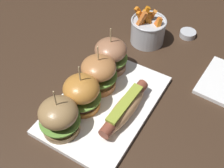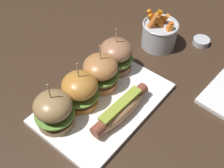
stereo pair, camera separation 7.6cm
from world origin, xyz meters
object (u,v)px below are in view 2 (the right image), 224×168
object	(u,v)px
platter_main	(104,103)
sauce_ramekin	(201,41)
slider_center_right	(101,72)
slider_far_right	(116,55)
slider_far_left	(54,110)
slider_center_left	(80,89)
fries_bucket	(159,34)
hot_dog	(121,109)

from	to	relation	value
platter_main	sauce_ramekin	distance (m)	0.41
slider_center_right	slider_far_right	size ratio (longest dim) A/B	0.99
slider_far_left	slider_center_left	xyz separation A→B (m)	(0.09, -0.00, 0.00)
slider_far_right	fries_bucket	bearing A→B (deg)	-9.33
slider_far_left	fries_bucket	distance (m)	0.43
platter_main	slider_center_right	xyz separation A→B (m)	(0.04, 0.05, 0.06)
platter_main	hot_dog	world-z (taller)	hot_dog
slider_far_left	slider_center_right	world-z (taller)	slider_center_right
slider_far_right	sauce_ramekin	world-z (taller)	slider_far_right
slider_center_right	fries_bucket	distance (m)	0.26
slider_center_right	slider_far_right	distance (m)	0.08
slider_center_left	sauce_ramekin	world-z (taller)	slider_center_left
slider_far_right	sauce_ramekin	xyz separation A→B (m)	(0.28, -0.14, -0.05)
platter_main	sauce_ramekin	bearing A→B (deg)	-11.55
hot_dog	slider_far_right	world-z (taller)	slider_far_right
platter_main	hot_dog	distance (m)	0.07
platter_main	fries_bucket	bearing A→B (deg)	4.87
hot_dog	slider_far_right	bearing A→B (deg)	42.48
slider_far_left	slider_center_left	world-z (taller)	same
hot_dog	slider_far_right	size ratio (longest dim) A/B	1.36
platter_main	slider_far_right	size ratio (longest dim) A/B	2.48
slider_far_left	slider_center_right	bearing A→B (deg)	-0.85
slider_far_left	slider_center_right	distance (m)	0.17
slider_center_left	slider_center_right	bearing A→B (deg)	0.59
platter_main	slider_far_left	world-z (taller)	slider_far_left
slider_center_left	hot_dog	bearing A→B (deg)	-74.91
platter_main	sauce_ramekin	size ratio (longest dim) A/B	6.56
slider_center_left	fries_bucket	size ratio (longest dim) A/B	1.08
hot_dog	fries_bucket	distance (m)	0.33
platter_main	slider_far_right	world-z (taller)	slider_far_right
slider_far_left	slider_far_right	distance (m)	0.25
platter_main	fries_bucket	xyz separation A→B (m)	(0.31, 0.03, 0.04)
hot_dog	sauce_ramekin	xyz separation A→B (m)	(0.41, -0.02, -0.03)
hot_dog	slider_center_left	xyz separation A→B (m)	(-0.03, 0.11, 0.02)
slider_far_left	fries_bucket	xyz separation A→B (m)	(0.43, -0.02, -0.02)
fries_bucket	sauce_ramekin	size ratio (longest dim) A/B	2.42
slider_far_right	hot_dog	bearing A→B (deg)	-137.52
hot_dog	slider_far_right	xyz separation A→B (m)	(0.13, 0.12, 0.02)
slider_center_left	sauce_ramekin	size ratio (longest dim) A/B	2.60
slider_far_left	slider_center_right	xyz separation A→B (m)	(0.17, -0.00, 0.00)
platter_main	slider_far_left	xyz separation A→B (m)	(-0.13, 0.05, 0.06)
hot_dog	platter_main	bearing A→B (deg)	82.80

